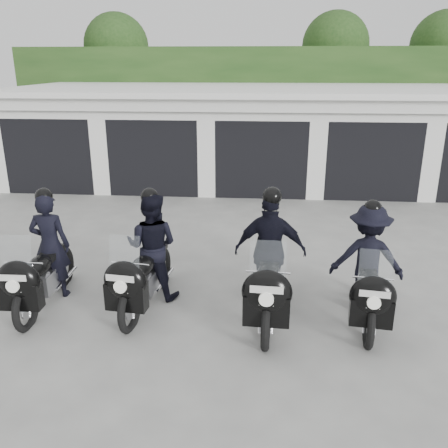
# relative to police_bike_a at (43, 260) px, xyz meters

# --- Properties ---
(ground) EXTENTS (80.00, 80.00, 0.00)m
(ground) POSITION_rel_police_bike_a_xyz_m (3.39, 1.12, -0.76)
(ground) COLOR #9E9E98
(ground) RESTS_ON ground
(garage_block) EXTENTS (16.40, 6.80, 2.96)m
(garage_block) POSITION_rel_police_bike_a_xyz_m (3.39, 9.18, 0.67)
(garage_block) COLOR white
(garage_block) RESTS_ON ground
(background_vegetation) EXTENTS (20.00, 3.90, 5.80)m
(background_vegetation) POSITION_rel_police_bike_a_xyz_m (3.76, 14.04, 2.01)
(background_vegetation) COLOR #1D3C16
(background_vegetation) RESTS_ON ground
(police_bike_a) EXTENTS (0.67, 2.20, 1.91)m
(police_bike_a) POSITION_rel_police_bike_a_xyz_m (0.00, 0.00, 0.00)
(police_bike_a) COLOR black
(police_bike_a) RESTS_ON ground
(police_bike_b) EXTENTS (0.94, 2.21, 1.93)m
(police_bike_b) POSITION_rel_police_bike_a_xyz_m (1.65, 0.20, 0.05)
(police_bike_b) COLOR black
(police_bike_b) RESTS_ON ground
(police_bike_c) EXTENTS (1.14, 2.34, 2.04)m
(police_bike_c) POSITION_rel_police_bike_a_xyz_m (3.57, -0.00, 0.10)
(police_bike_c) COLOR black
(police_bike_c) RESTS_ON ground
(police_bike_d) EXTENTS (1.18, 2.13, 1.86)m
(police_bike_d) POSITION_rel_police_bike_a_xyz_m (5.06, 0.06, 0.03)
(police_bike_d) COLOR black
(police_bike_d) RESTS_ON ground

